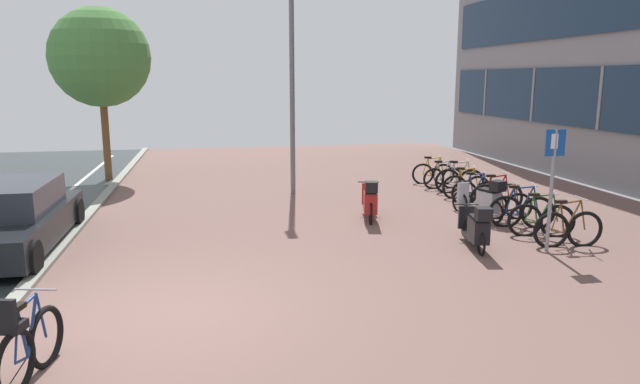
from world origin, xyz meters
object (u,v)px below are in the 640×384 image
object	(u,v)px
bicycle_rack_04	(496,197)
bicycle_rack_08	(443,178)
bicycle_rack_03	(506,206)
bicycle_foreground	(25,346)
scooter_far	(483,200)
parked_car_near	(11,219)
bicycle_rack_02	(522,212)
bicycle_rack_06	(466,187)
bicycle_rack_01	(541,220)
street_tree	(100,58)
lamp_post	(292,72)
bicycle_rack_07	(459,181)
scooter_near	(476,228)
parking_sign	(552,177)
bicycle_rack_09	(433,174)
scooter_mid	(370,201)
bicycle_rack_05	(476,193)
bicycle_rack_00	(568,229)

from	to	relation	value
bicycle_rack_04	bicycle_rack_08	bearing A→B (deg)	92.02
bicycle_rack_03	bicycle_foreground	bearing A→B (deg)	-147.18
scooter_far	parked_car_near	xyz separation A→B (m)	(-10.17, -0.51, 0.15)
bicycle_rack_02	bicycle_rack_04	xyz separation A→B (m)	(0.21, 1.55, -0.00)
bicycle_rack_06	parked_car_near	xyz separation A→B (m)	(-10.78, -2.71, 0.27)
bicycle_rack_01	bicycle_rack_04	distance (m)	2.34
bicycle_rack_03	street_tree	size ratio (longest dim) A/B	0.22
bicycle_rack_01	bicycle_rack_02	distance (m)	0.78
bicycle_rack_06	lamp_post	world-z (taller)	lamp_post
bicycle_rack_07	lamp_post	xyz separation A→B (m)	(-4.75, 0.97, 3.11)
parked_car_near	scooter_near	bearing A→B (deg)	-10.98
bicycle_rack_01	parking_sign	xyz separation A→B (m)	(-0.48, -1.00, 1.11)
bicycle_rack_09	street_tree	distance (m)	11.21
scooter_near	scooter_mid	size ratio (longest dim) A/B	1.04
parking_sign	street_tree	xyz separation A→B (m)	(-9.64, 10.07, 2.47)
parking_sign	lamp_post	xyz separation A→B (m)	(-3.97, 6.63, 2.00)
bicycle_rack_05	lamp_post	xyz separation A→B (m)	(-4.50, 2.52, 3.14)
bicycle_rack_02	scooter_near	world-z (taller)	bicycle_rack_02
parking_sign	scooter_mid	bearing A→B (deg)	130.68
bicycle_rack_03	bicycle_rack_09	distance (m)	4.66
bicycle_rack_00	parking_sign	size ratio (longest dim) A/B	0.61
bicycle_rack_01	scooter_mid	bearing A→B (deg)	146.37
bicycle_rack_07	bicycle_rack_08	bearing A→B (deg)	103.19
bicycle_rack_00	parked_car_near	world-z (taller)	parked_car_near
scooter_mid	bicycle_foreground	bearing A→B (deg)	-132.29
bicycle_rack_09	bicycle_rack_00	bearing A→B (deg)	-90.02
bicycle_rack_01	scooter_mid	distance (m)	3.78
bicycle_rack_05	bicycle_rack_08	size ratio (longest dim) A/B	0.98
bicycle_rack_00	scooter_far	distance (m)	2.52
scooter_mid	bicycle_rack_00	bearing A→B (deg)	-41.46
bicycle_rack_01	bicycle_rack_09	distance (m)	6.21
bicycle_rack_06	parking_sign	world-z (taller)	parking_sign
street_tree	bicycle_rack_08	bearing A→B (deg)	-19.56
bicycle_rack_00	bicycle_rack_05	world-z (taller)	bicycle_rack_00
bicycle_foreground	lamp_post	world-z (taller)	lamp_post
bicycle_rack_02	lamp_post	distance (m)	7.28
scooter_far	lamp_post	xyz separation A→B (m)	(-3.98, 3.95, 3.01)
bicycle_rack_03	bicycle_rack_05	distance (m)	1.55
bicycle_rack_08	scooter_mid	distance (m)	4.66
bicycle_rack_03	bicycle_rack_06	xyz separation A→B (m)	(0.07, 2.33, 0.01)
bicycle_rack_02	bicycle_rack_05	xyz separation A→B (m)	(0.04, 2.33, -0.03)
bicycle_rack_01	bicycle_rack_07	size ratio (longest dim) A/B	0.97
parking_sign	bicycle_rack_08	bearing A→B (deg)	84.76
scooter_far	street_tree	size ratio (longest dim) A/B	0.30
bicycle_rack_01	bicycle_rack_06	world-z (taller)	bicycle_rack_01
scooter_mid	lamp_post	distance (m)	4.82
scooter_near	parking_sign	size ratio (longest dim) A/B	0.75
bicycle_rack_03	bicycle_rack_05	size ratio (longest dim) A/B	1.00
bicycle_rack_01	scooter_far	distance (m)	1.74
bicycle_rack_07	street_tree	bearing A→B (deg)	157.04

